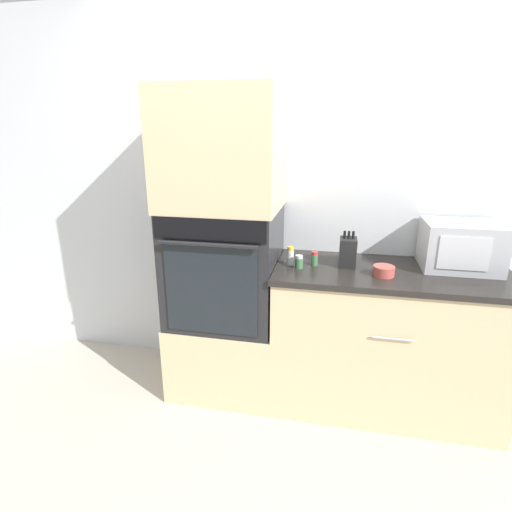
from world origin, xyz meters
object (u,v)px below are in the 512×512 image
wall_oven (225,265)px  condiment_jar_far (299,262)px  knife_block (348,252)px  microwave (461,246)px  bowl (384,271)px  condiment_jar_near (290,256)px  condiment_jar_back (314,259)px  condiment_jar_mid (345,254)px

wall_oven → condiment_jar_far: (0.48, -0.07, 0.07)m
knife_block → microwave: bearing=7.9°
knife_block → condiment_jar_far: bearing=-160.2°
bowl → knife_block: bearing=146.0°
wall_oven → condiment_jar_near: size_ratio=6.37×
knife_block → condiment_jar_back: (-0.19, -0.03, -0.05)m
wall_oven → condiment_jar_back: (0.57, 0.00, 0.08)m
bowl → condiment_jar_mid: condiment_jar_mid is taller
condiment_jar_near → condiment_jar_far: bearing=-39.7°
bowl → condiment_jar_mid: bearing=128.7°
wall_oven → condiment_jar_far: 0.49m
bowl → condiment_jar_back: (-0.39, 0.10, 0.01)m
wall_oven → condiment_jar_near: (0.42, -0.02, 0.09)m
wall_oven → condiment_jar_mid: 0.77m
condiment_jar_mid → condiment_jar_far: (-0.27, -0.23, 0.01)m
microwave → wall_oven: bearing=-174.9°
condiment_jar_back → condiment_jar_near: bearing=-172.0°
knife_block → bowl: 0.25m
knife_block → condiment_jar_mid: size_ratio=3.44×
wall_oven → condiment_jar_mid: size_ratio=11.68×
wall_oven → bowl: size_ratio=6.11×
bowl → wall_oven: bearing=174.0°
knife_block → bowl: bearing=-34.0°
condiment_jar_back → bowl: bearing=-14.5°
bowl → condiment_jar_near: bearing=171.4°
microwave → knife_block: (-0.64, -0.09, -0.05)m
bowl → condiment_jar_back: condiment_jar_back is taller
condiment_jar_far → condiment_jar_mid: bearing=40.8°
bowl → condiment_jar_near: 0.55m
condiment_jar_far → knife_block: bearing=19.8°
microwave → condiment_jar_far: size_ratio=5.45×
knife_block → condiment_jar_back: knife_block is taller
bowl → condiment_jar_mid: 0.34m
microwave → bowl: size_ratio=3.56×
knife_block → condiment_jar_near: 0.34m
wall_oven → microwave: (1.40, 0.12, 0.18)m
condiment_jar_near → knife_block: bearing=9.0°
knife_block → condiment_jar_back: size_ratio=2.51×
bowl → condiment_jar_mid: (-0.21, 0.27, 0.00)m
knife_block → condiment_jar_mid: 0.14m
knife_block → condiment_jar_near: bearing=-171.0°
condiment_jar_mid → condiment_jar_back: condiment_jar_back is taller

